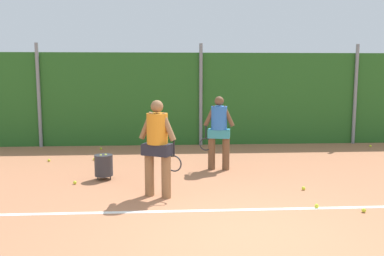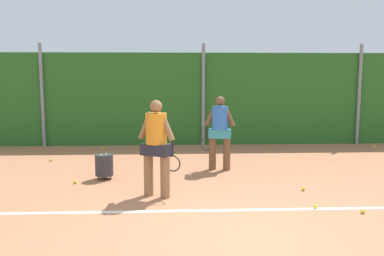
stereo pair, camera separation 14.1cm
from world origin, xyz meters
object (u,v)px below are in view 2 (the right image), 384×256
at_px(tennis_ball_2, 315,207).
at_px(tennis_ball_10, 104,148).
at_px(tennis_ball_1, 303,189).
at_px(tennis_ball_9, 363,211).
at_px(tennis_ball_0, 175,155).
at_px(ball_hopper, 104,165).
at_px(tennis_ball_4, 374,147).
at_px(player_midcourt, 220,129).
at_px(tennis_ball_3, 51,160).
at_px(tennis_ball_5, 75,182).
at_px(player_foreground_near, 157,143).
at_px(tennis_ball_6, 96,159).

height_order(tennis_ball_2, tennis_ball_10, same).
height_order(tennis_ball_1, tennis_ball_9, same).
bearing_deg(tennis_ball_10, tennis_ball_0, -28.51).
height_order(tennis_ball_0, tennis_ball_2, same).
distance_m(ball_hopper, tennis_ball_4, 7.77).
bearing_deg(ball_hopper, player_midcourt, 16.57).
bearing_deg(tennis_ball_2, tennis_ball_3, 143.97).
bearing_deg(tennis_ball_5, tennis_ball_0, 52.28).
height_order(ball_hopper, tennis_ball_4, ball_hopper).
bearing_deg(ball_hopper, tennis_ball_4, 24.12).
distance_m(player_foreground_near, player_midcourt, 2.33).
relative_size(player_foreground_near, player_midcourt, 1.03).
distance_m(player_midcourt, tennis_ball_10, 3.99).
bearing_deg(tennis_ball_0, tennis_ball_6, -170.22).
height_order(tennis_ball_0, tennis_ball_6, same).
relative_size(player_midcourt, tennis_ball_3, 24.42).
height_order(tennis_ball_1, tennis_ball_5, same).
height_order(ball_hopper, tennis_ball_3, ball_hopper).
bearing_deg(tennis_ball_0, tennis_ball_2, -62.41).
distance_m(player_midcourt, tennis_ball_9, 3.60).
distance_m(tennis_ball_5, tennis_ball_6, 2.17).
bearing_deg(tennis_ball_2, ball_hopper, 151.11).
xyz_separation_m(player_midcourt, tennis_ball_5, (-2.90, -1.04, -0.87)).
relative_size(ball_hopper, tennis_ball_1, 7.78).
xyz_separation_m(tennis_ball_1, tennis_ball_4, (3.35, 4.17, 0.00)).
height_order(player_foreground_near, tennis_ball_6, player_foreground_near).
distance_m(player_midcourt, tennis_ball_0, 1.96).
bearing_deg(player_foreground_near, tennis_ball_3, 158.71).
bearing_deg(tennis_ball_10, tennis_ball_2, -51.57).
xyz_separation_m(tennis_ball_3, tennis_ball_9, (5.82, -4.01, 0.00)).
xyz_separation_m(ball_hopper, tennis_ball_10, (-0.55, 3.26, -0.26)).
xyz_separation_m(ball_hopper, tennis_ball_4, (7.09, 3.17, -0.26)).
bearing_deg(tennis_ball_4, tennis_ball_3, -170.79).
relative_size(tennis_ball_0, tennis_ball_9, 1.00).
height_order(tennis_ball_1, tennis_ball_2, same).
distance_m(tennis_ball_3, tennis_ball_6, 1.06).
distance_m(tennis_ball_1, tennis_ball_10, 6.04).
bearing_deg(tennis_ball_1, tennis_ball_10, 135.25).
xyz_separation_m(player_foreground_near, player_midcourt, (1.29, 1.94, -0.03)).
relative_size(tennis_ball_3, tennis_ball_4, 1.00).
bearing_deg(tennis_ball_3, player_midcourt, -15.00).
height_order(player_midcourt, tennis_ball_0, player_midcourt).
xyz_separation_m(ball_hopper, tennis_ball_3, (-1.56, 1.77, -0.26)).
relative_size(tennis_ball_3, tennis_ball_6, 1.00).
bearing_deg(ball_hopper, tennis_ball_5, -147.35).
distance_m(player_midcourt, tennis_ball_6, 3.23).
xyz_separation_m(tennis_ball_1, tennis_ball_2, (-0.12, -1.00, 0.00)).
bearing_deg(tennis_ball_5, tennis_ball_9, -21.95).
bearing_deg(tennis_ball_4, ball_hopper, -155.88).
bearing_deg(tennis_ball_4, tennis_ball_0, -170.03).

